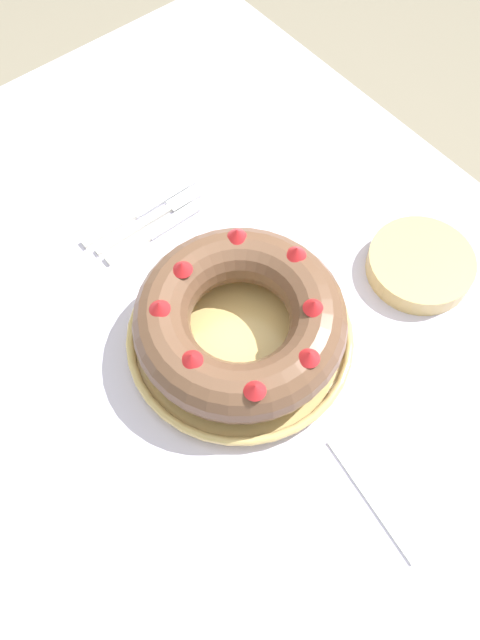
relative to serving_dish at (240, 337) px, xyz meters
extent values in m
plane|color=gray|center=(-0.03, 0.01, -0.74)|extent=(8.00, 8.00, 0.00)
cube|color=silver|center=(-0.03, 0.01, -0.03)|extent=(1.29, 0.95, 0.03)
cylinder|color=brown|center=(-0.60, 0.41, -0.39)|extent=(0.06, 0.06, 0.70)
cylinder|color=tan|center=(0.00, 0.00, -0.01)|extent=(0.30, 0.30, 0.01)
torus|color=tan|center=(0.00, 0.00, 0.01)|extent=(0.31, 0.31, 0.01)
torus|color=brown|center=(0.00, 0.00, 0.05)|extent=(0.28, 0.28, 0.08)
cone|color=red|center=(-0.09, 0.06, 0.09)|extent=(0.04, 0.04, 0.02)
cone|color=red|center=(-0.09, -0.02, 0.09)|extent=(0.03, 0.03, 0.02)
cone|color=red|center=(-0.06, -0.08, 0.09)|extent=(0.04, 0.04, 0.02)
cone|color=red|center=(0.02, -0.09, 0.09)|extent=(0.04, 0.04, 0.02)
cone|color=red|center=(0.10, -0.06, 0.09)|extent=(0.03, 0.03, 0.02)
cone|color=red|center=(0.11, 0.02, 0.09)|extent=(0.03, 0.03, 0.02)
cone|color=red|center=(0.06, 0.07, 0.09)|extent=(0.04, 0.04, 0.02)
cone|color=red|center=(-0.01, 0.11, 0.09)|extent=(0.04, 0.04, 0.02)
cube|color=white|center=(-0.25, -0.01, -0.01)|extent=(0.01, 0.14, 0.01)
cube|color=silver|center=(-0.25, 0.09, -0.01)|extent=(0.02, 0.05, 0.01)
cube|color=white|center=(-0.28, -0.04, -0.01)|extent=(0.02, 0.09, 0.01)
cube|color=silver|center=(-0.28, 0.07, -0.01)|extent=(0.02, 0.11, 0.00)
cube|color=white|center=(-0.23, -0.03, -0.01)|extent=(0.02, 0.08, 0.01)
cube|color=silver|center=(-0.23, 0.05, -0.01)|extent=(0.02, 0.09, 0.00)
cylinder|color=tan|center=(0.08, 0.28, 0.00)|extent=(0.16, 0.16, 0.03)
cube|color=white|center=(0.28, 0.04, -0.01)|extent=(0.19, 0.14, 0.00)
camera|label=1|loc=(0.31, -0.25, 0.77)|focal=35.00mm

